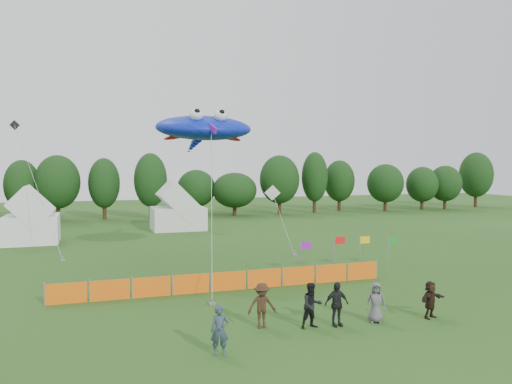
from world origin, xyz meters
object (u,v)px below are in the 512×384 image
object	(u,v)px
tent_right	(178,211)
spectator_c	(262,305)
spectator_a	(220,331)
spectator_b	(312,305)
spectator_f	(430,300)
spectator_e	(376,302)
spectator_d	(337,304)
tent_left	(32,220)
barrier_fence	(229,281)
stingray_kite	(203,129)

from	to	relation	value
tent_right	spectator_c	size ratio (longest dim) A/B	2.95
spectator_a	spectator_b	size ratio (longest dim) A/B	0.94
spectator_a	spectator_c	xyz separation A→B (m)	(2.35, 2.31, 0.05)
spectator_b	spectator_f	xyz separation A→B (m)	(5.39, -0.43, -0.12)
spectator_e	spectator_d	bearing A→B (deg)	-160.13
spectator_b	spectator_c	world-z (taller)	spectator_b
tent_left	spectator_a	bearing A→B (deg)	-73.33
spectator_f	spectator_d	bearing A→B (deg)	157.49
spectator_b	barrier_fence	bearing A→B (deg)	100.60
barrier_fence	stingray_kite	xyz separation A→B (m)	(0.24, 7.05, 8.47)
spectator_a	spectator_d	xyz separation A→B (m)	(5.33, 1.56, 0.04)
tent_left	spectator_e	world-z (taller)	tent_left
tent_left	barrier_fence	distance (m)	23.99
tent_right	stingray_kite	world-z (taller)	stingray_kite
spectator_d	spectator_c	bearing A→B (deg)	164.93
tent_right	spectator_e	distance (m)	33.12
barrier_fence	spectator_a	xyz separation A→B (m)	(-2.68, -8.58, 0.37)
spectator_d	stingray_kite	bearing A→B (deg)	98.75
barrier_fence	stingray_kite	distance (m)	11.02
spectator_c	spectator_f	world-z (taller)	spectator_c
tent_left	spectator_e	size ratio (longest dim) A/B	2.61
spectator_e	stingray_kite	size ratio (longest dim) A/B	0.10
tent_left	spectator_d	xyz separation A→B (m)	(14.18, -28.00, -1.05)
barrier_fence	spectator_b	size ratio (longest dim) A/B	9.69
spectator_b	spectator_f	world-z (taller)	spectator_b
tent_left	spectator_f	size ratio (longest dim) A/B	2.74
tent_right	barrier_fence	size ratio (longest dim) A/B	0.30
stingray_kite	spectator_d	bearing A→B (deg)	-80.31
spectator_f	spectator_e	bearing A→B (deg)	156.33
spectator_c	spectator_d	size ratio (longest dim) A/B	1.01
tent_left	spectator_b	world-z (taller)	tent_left
spectator_b	spectator_d	distance (m)	1.07
barrier_fence	spectator_c	xyz separation A→B (m)	(-0.33, -6.27, 0.41)
tent_left	barrier_fence	bearing A→B (deg)	-61.20
barrier_fence	spectator_e	size ratio (longest dim) A/B	10.60
spectator_e	stingray_kite	distance (m)	16.86
spectator_e	stingray_kite	bearing A→B (deg)	129.36
tent_left	spectator_b	size ratio (longest dim) A/B	2.38
tent_right	spectator_f	xyz separation A→B (m)	(5.21, -33.26, -1.12)
tent_right	spectator_d	xyz separation A→B (m)	(0.88, -32.90, -1.01)
spectator_a	spectator_c	distance (m)	3.30
tent_right	spectator_e	world-z (taller)	tent_right
spectator_a	spectator_b	xyz separation A→B (m)	(4.26, 1.64, 0.05)
spectator_d	stingray_kite	xyz separation A→B (m)	(-2.40, 14.07, 8.07)
spectator_a	spectator_c	size ratio (longest dim) A/B	0.95
spectator_c	stingray_kite	bearing A→B (deg)	93.33
spectator_d	stingray_kite	distance (m)	16.39
spectator_c	stingray_kite	xyz separation A→B (m)	(0.57, 13.32, 8.06)
barrier_fence	spectator_d	world-z (taller)	spectator_d
tent_right	spectator_e	bearing A→B (deg)	-85.38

